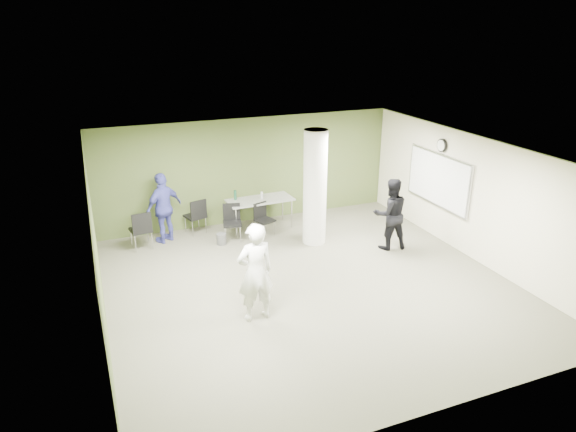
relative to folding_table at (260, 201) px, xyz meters
name	(u,v)px	position (x,y,z in m)	size (l,w,h in m)	color
floor	(310,285)	(-0.05, -3.34, -0.76)	(8.00, 8.00, 0.00)	#515040
ceiling	(312,153)	(-0.05, -3.34, 2.04)	(8.00, 8.00, 0.00)	white
wall_back	(249,171)	(-0.05, 0.66, 0.64)	(8.00, 0.02, 2.80)	#4F5E2C
wall_left	(97,255)	(-4.05, -3.34, 0.64)	(0.02, 8.00, 2.80)	#4F5E2C
wall_right_cream	(474,198)	(3.95, -3.34, 0.64)	(0.02, 8.00, 2.80)	beige
column	(315,188)	(0.95, -1.34, 0.64)	(0.56, 0.56, 2.80)	silver
whiteboard	(438,180)	(3.87, -2.14, 0.74)	(0.05, 2.30, 1.30)	silver
wall_clock	(442,145)	(3.88, -2.14, 1.59)	(0.06, 0.32, 0.32)	black
folding_table	(260,201)	(0.00, 0.00, 0.00)	(1.73, 0.82, 1.06)	gray
wastebasket	(221,239)	(-1.21, -0.64, -0.62)	(0.24, 0.24, 0.27)	#4C4C4C
chair_back_left	(141,228)	(-3.03, -0.24, -0.19)	(0.54, 0.54, 0.96)	black
chair_back_right	(197,214)	(-1.61, 0.23, -0.21)	(0.58, 0.58, 0.93)	black
chair_table_left	(232,219)	(-0.86, -0.40, -0.23)	(0.53, 0.53, 0.90)	black
chair_table_right	(263,217)	(-0.06, -0.43, -0.27)	(0.53, 0.53, 0.83)	black
woman_white	(255,272)	(-1.47, -4.11, 0.18)	(0.68, 0.45, 1.88)	silver
man_black	(390,214)	(2.47, -2.31, 0.11)	(0.84, 0.66, 1.73)	black
man_blue	(164,208)	(-2.42, 0.06, 0.12)	(1.03, 0.43, 1.75)	#4144A3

